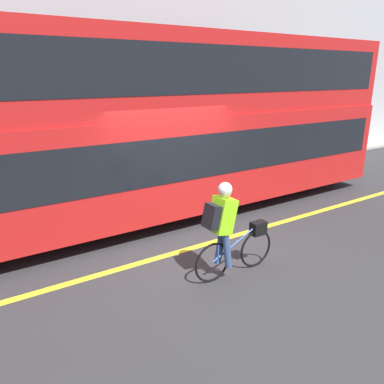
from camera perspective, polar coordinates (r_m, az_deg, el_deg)
ground_plane at (r=7.06m, az=-0.15°, el=-8.40°), size 80.00×80.00×0.00m
road_center_line at (r=7.03m, az=0.06°, el=-8.50°), size 50.00×0.14×0.01m
sidewalk_curb at (r=11.05m, az=-13.55°, el=1.10°), size 60.00×1.90×0.10m
building_facade at (r=11.77m, az=-17.27°, el=24.24°), size 60.00×0.30×9.22m
bus at (r=8.21m, az=-5.65°, el=10.98°), size 11.78×2.60×3.89m
cyclist_on_bike at (r=5.78m, az=5.46°, el=-5.31°), size 1.54×0.32×1.57m
trash_bin at (r=10.96m, az=-11.60°, el=4.06°), size 0.57×0.57×0.99m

